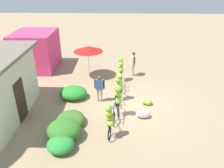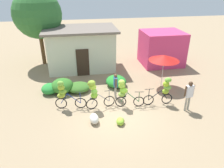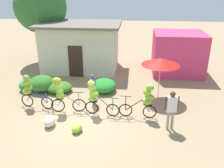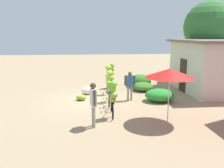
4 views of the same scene
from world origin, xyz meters
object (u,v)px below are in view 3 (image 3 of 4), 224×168
(bicycle_near_pile, at_px, (61,92))
(person_vendor, at_px, (93,86))
(bicycle_leftmost, at_px, (30,89))
(market_umbrella, at_px, (161,62))
(bicycle_by_shop, at_px, (146,99))
(tree_behind_building, at_px, (40,7))
(bicycle_center_loaded, at_px, (95,96))
(shop_pink, at_px, (178,53))
(building_low, at_px, (81,46))
(produce_sack, at_px, (50,121))
(banana_pile_on_ground, at_px, (77,128))
(person_bystander, at_px, (172,106))

(bicycle_near_pile, xyz_separation_m, person_vendor, (1.30, 0.99, -0.08))
(bicycle_leftmost, bearing_deg, market_umbrella, 14.88)
(market_umbrella, bearing_deg, person_vendor, -163.44)
(bicycle_leftmost, relative_size, person_vendor, 1.09)
(bicycle_by_shop, bearing_deg, bicycle_leftmost, 174.88)
(tree_behind_building, relative_size, bicycle_center_loaded, 3.53)
(bicycle_center_loaded, relative_size, person_vendor, 1.07)
(bicycle_near_pile, distance_m, person_vendor, 1.64)
(tree_behind_building, bearing_deg, shop_pink, -9.95)
(market_umbrella, height_order, bicycle_by_shop, market_umbrella)
(building_low, relative_size, produce_sack, 7.68)
(market_umbrella, bearing_deg, produce_sack, -145.99)
(tree_behind_building, bearing_deg, bicycle_center_loaded, -56.73)
(building_low, distance_m, bicycle_center_loaded, 6.59)
(bicycle_leftmost, xyz_separation_m, bicycle_near_pile, (1.63, -0.32, 0.09))
(banana_pile_on_ground, height_order, person_vendor, person_vendor)
(bicycle_leftmost, distance_m, produce_sack, 2.24)
(shop_pink, xyz_separation_m, market_umbrella, (-1.51, -4.02, 0.64))
(bicycle_by_shop, xyz_separation_m, produce_sack, (-4.02, -1.08, -0.70))
(building_low, relative_size, person_bystander, 3.15)
(shop_pink, xyz_separation_m, bicycle_center_loaded, (-4.51, -6.06, -0.40))
(person_vendor, bearing_deg, bicycle_center_loaded, -75.79)
(bicycle_leftmost, height_order, produce_sack, bicycle_leftmost)
(building_low, relative_size, person_vendor, 3.48)
(shop_pink, height_order, bicycle_leftmost, shop_pink)
(bicycle_center_loaded, distance_m, bicycle_by_shop, 2.26)
(tree_behind_building, relative_size, bicycle_by_shop, 3.45)
(building_low, distance_m, tree_behind_building, 4.19)
(building_low, relative_size, bicycle_leftmost, 3.20)
(banana_pile_on_ground, bearing_deg, person_vendor, 84.58)
(bicycle_center_loaded, xyz_separation_m, person_bystander, (3.25, -0.93, 0.11))
(bicycle_leftmost, xyz_separation_m, bicycle_center_loaded, (3.20, -0.40, 0.01))
(building_low, xyz_separation_m, produce_sack, (0.21, -7.42, -1.37))
(person_vendor, relative_size, person_bystander, 0.91)
(building_low, xyz_separation_m, person_vendor, (1.71, -5.18, -0.65))
(tree_behind_building, distance_m, bicycle_leftmost, 8.17)
(bicycle_near_pile, bearing_deg, produce_sack, -98.77)
(shop_pink, height_order, bicycle_near_pile, shop_pink)
(market_umbrella, xyz_separation_m, person_bystander, (0.25, -2.97, -0.93))
(bicycle_near_pile, distance_m, bicycle_center_loaded, 1.57)
(bicycle_center_loaded, height_order, produce_sack, bicycle_center_loaded)
(bicycle_center_loaded, bearing_deg, market_umbrella, 34.29)
(produce_sack, relative_size, person_bystander, 0.41)
(bicycle_by_shop, relative_size, produce_sack, 2.41)
(bicycle_leftmost, xyz_separation_m, banana_pile_on_ground, (2.68, -1.90, -0.77))
(building_low, bearing_deg, bicycle_near_pile, -86.23)
(bicycle_leftmost, bearing_deg, bicycle_by_shop, -5.12)
(bicycle_by_shop, bearing_deg, shop_pink, 69.91)
(building_low, bearing_deg, bicycle_leftmost, -101.77)
(market_umbrella, xyz_separation_m, produce_sack, (-4.76, -3.21, -1.76))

